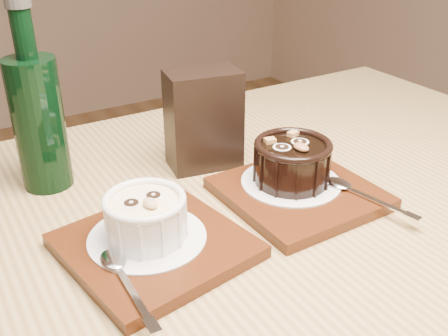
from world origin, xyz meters
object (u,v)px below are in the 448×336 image
(table, at_px, (237,287))
(tray_right, at_px, (299,193))
(tray_left, at_px, (155,246))
(ramekin_white, at_px, (145,215))
(green_bottle, at_px, (38,119))
(condiment_stand, at_px, (204,120))
(ramekin_dark, at_px, (292,160))

(table, height_order, tray_right, tray_right)
(tray_left, xyz_separation_m, ramekin_white, (-0.01, 0.01, 0.04))
(table, relative_size, ramekin_white, 13.47)
(tray_right, xyz_separation_m, green_bottle, (-0.27, 0.20, 0.09))
(condiment_stand, bearing_deg, ramekin_white, -135.81)
(table, distance_m, tray_left, 0.14)
(table, height_order, green_bottle, green_bottle)
(table, relative_size, tray_right, 6.69)
(condiment_stand, xyz_separation_m, green_bottle, (-0.21, 0.06, 0.02))
(tray_left, bearing_deg, green_bottle, 105.95)
(tray_left, distance_m, ramekin_dark, 0.21)
(ramekin_white, bearing_deg, ramekin_dark, -0.56)
(ramekin_dark, height_order, green_bottle, green_bottle)
(condiment_stand, bearing_deg, tray_right, -68.28)
(tray_left, relative_size, condiment_stand, 1.29)
(tray_right, relative_size, green_bottle, 0.74)
(ramekin_white, relative_size, ramekin_dark, 0.90)
(condiment_stand, distance_m, green_bottle, 0.22)
(tray_left, bearing_deg, ramekin_dark, 7.64)
(table, bearing_deg, ramekin_dark, 18.61)
(tray_right, xyz_separation_m, condiment_stand, (-0.06, 0.15, 0.06))
(condiment_stand, bearing_deg, tray_left, -133.37)
(ramekin_dark, bearing_deg, tray_right, -93.59)
(tray_left, distance_m, condiment_stand, 0.22)
(ramekin_white, bearing_deg, tray_right, -5.25)
(tray_right, distance_m, condiment_stand, 0.17)
(ramekin_white, bearing_deg, green_bottle, 99.28)
(green_bottle, bearing_deg, condiment_stand, -15.28)
(ramekin_dark, distance_m, condiment_stand, 0.14)
(ramekin_dark, bearing_deg, green_bottle, 142.14)
(tray_right, height_order, ramekin_dark, ramekin_dark)
(ramekin_dark, bearing_deg, condiment_stand, 111.35)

